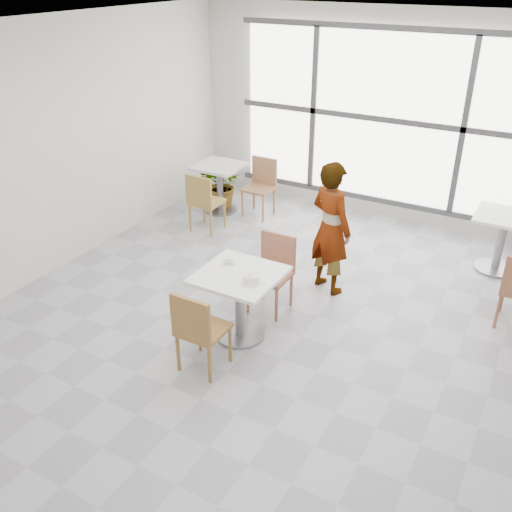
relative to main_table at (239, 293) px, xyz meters
The scene contains 16 objects.
floor 0.63m from the main_table, 56.50° to the left, with size 7.00×7.00×0.00m, color #9E9EA5.
ceiling 2.50m from the main_table, 56.50° to the left, with size 7.00×7.00×0.00m, color white.
wall_back 3.92m from the main_table, 87.04° to the left, with size 6.00×6.00×0.00m, color silver.
wall_left 2.98m from the main_table, behind, with size 7.00×7.00×0.00m, color silver.
window 3.86m from the main_table, 86.99° to the left, with size 4.60×0.07×2.52m.
main_table is the anchor object (origin of this frame).
chair_near 0.68m from the main_table, 93.19° to the right, with size 0.42×0.42×0.87m.
chair_far 0.69m from the main_table, 87.62° to the left, with size 0.42×0.42×0.87m.
oatmeal_bowl 0.34m from the main_table, 25.56° to the right, with size 0.21×0.21×0.09m.
coffee_cup 0.36m from the main_table, 149.29° to the left, with size 0.16×0.13×0.07m.
person 1.44m from the main_table, 73.11° to the left, with size 0.58×0.38×1.59m, color black.
bg_table_left 3.38m from the main_table, 126.11° to the left, with size 0.70×0.70×0.75m.
bg_table_right 3.54m from the main_table, 53.53° to the left, with size 0.70×0.70×0.75m.
bg_chair_left_near 2.65m from the main_table, 132.08° to the left, with size 0.42×0.42×0.87m.
bg_chair_left_far 3.27m from the main_table, 115.15° to the left, with size 0.42×0.42×0.87m.
plant_left 3.55m from the main_table, 125.13° to the left, with size 0.67×0.58×0.74m, color #43733C.
Camera 1 is at (2.36, -4.47, 3.52)m, focal length 39.64 mm.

